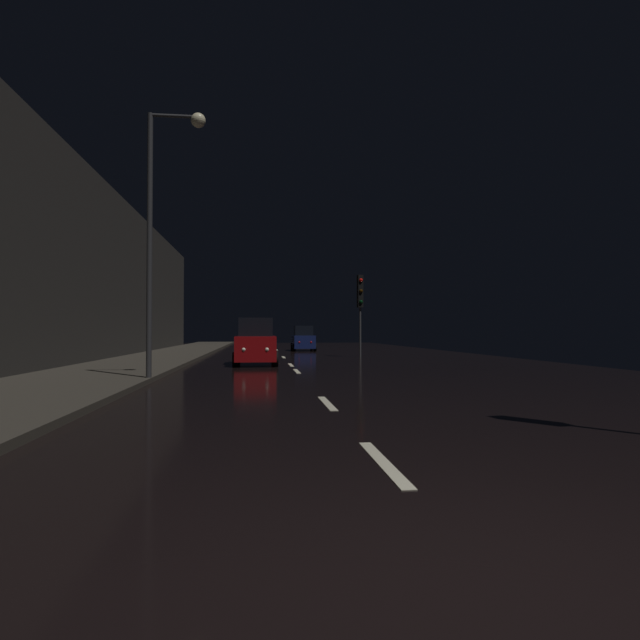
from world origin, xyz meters
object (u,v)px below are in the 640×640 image
car_approaching_headlights (256,343)px  streetlamp_overhead (164,205)px  traffic_light_far_right (360,298)px  car_distant_taillights (303,339)px

car_approaching_headlights → streetlamp_overhead: bearing=-17.9°
traffic_light_far_right → streetlamp_overhead: streetlamp_overhead is taller
car_approaching_headlights → car_distant_taillights: 17.42m
streetlamp_overhead → car_distant_taillights: size_ratio=2.12×
traffic_light_far_right → car_distant_taillights: (-2.47, 10.63, -2.60)m
streetlamp_overhead → car_approaching_headlights: bearing=72.1°
traffic_light_far_right → car_approaching_headlights: (-6.03, -6.41, -2.52)m
car_distant_taillights → car_approaching_headlights: bearing=168.2°
car_approaching_headlights → traffic_light_far_right: bearing=136.8°
streetlamp_overhead → car_approaching_headlights: streetlamp_overhead is taller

